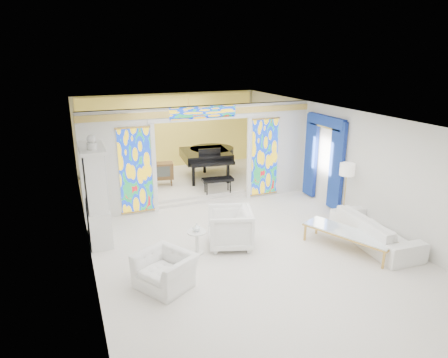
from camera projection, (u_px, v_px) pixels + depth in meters
name	position (u px, v px, depth m)	size (l,w,h in m)	color
floor	(228.00, 228.00, 10.62)	(12.00, 12.00, 0.00)	silver
ceiling	(229.00, 115.00, 9.71)	(7.00, 12.00, 0.02)	white
wall_back	(169.00, 132.00, 15.47)	(7.00, 0.02, 3.00)	silver
wall_front	(417.00, 307.00, 4.86)	(7.00, 0.02, 3.00)	silver
wall_left	(84.00, 191.00, 8.92)	(0.02, 12.00, 3.00)	silver
wall_right	(341.00, 161.00, 11.41)	(0.02, 12.00, 3.00)	silver
partition_wall	(203.00, 151.00, 11.88)	(7.00, 0.22, 3.00)	silver
stained_glass_left	(136.00, 171.00, 11.17)	(0.90, 0.04, 2.40)	gold
stained_glass_right	(265.00, 157.00, 12.62)	(0.90, 0.04, 2.40)	gold
stained_glass_transom	(203.00, 112.00, 11.43)	(2.00, 0.04, 0.34)	gold
alcove_platform	(184.00, 181.00, 14.21)	(6.80, 3.80, 0.18)	silver
gold_curtain_back	(170.00, 133.00, 15.36)	(6.70, 0.10, 2.90)	#E1C94E
chandelier	(188.00, 112.00, 13.45)	(0.48, 0.48, 0.30)	#B98F40
blue_drapes	(324.00, 153.00, 11.97)	(0.14, 1.85, 2.65)	navy
china_cabinet	(96.00, 195.00, 9.64)	(0.56, 1.46, 2.72)	silver
armchair_left	(165.00, 270.00, 7.90)	(1.06, 0.93, 0.69)	silver
armchair_right	(230.00, 228.00, 9.50)	(1.01, 1.04, 0.95)	white
sofa	(375.00, 230.00, 9.65)	(2.46, 0.96, 0.72)	white
side_table	(197.00, 239.00, 9.19)	(0.55, 0.55, 0.55)	silver
vase	(197.00, 227.00, 9.10)	(0.18, 0.18, 0.19)	silver
coffee_table	(348.00, 233.00, 9.33)	(1.46, 2.19, 0.47)	white
floor_lamp	(347.00, 172.00, 10.72)	(0.52, 0.52, 1.63)	#B98F40
grand_piano	(209.00, 155.00, 14.16)	(2.12, 3.09, 1.21)	black
tv_console	(163.00, 171.00, 13.34)	(0.74, 0.56, 0.78)	brown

